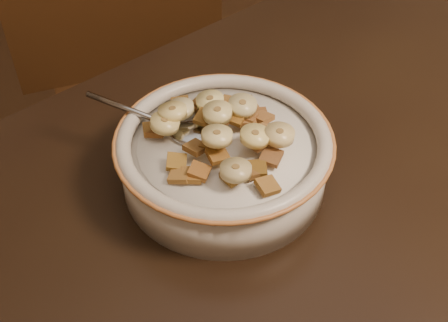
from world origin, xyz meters
TOP-DOWN VIEW (x-y plane):
  - chair at (-0.03, 0.58)m, footprint 0.57×0.57m
  - cereal_bowl at (-0.25, 0.17)m, footprint 0.22×0.22m
  - milk at (-0.25, 0.17)m, footprint 0.19×0.19m
  - spoon at (-0.26, 0.20)m, footprint 0.06×0.07m
  - cereal_square_0 at (-0.27, 0.15)m, footprint 0.02×0.03m
  - cereal_square_1 at (-0.25, 0.20)m, footprint 0.03×0.03m
  - cereal_square_2 at (-0.18, 0.20)m, footprint 0.02×0.03m
  - cereal_square_3 at (-0.25, 0.12)m, footprint 0.03×0.03m
  - cereal_square_4 at (-0.28, 0.17)m, footprint 0.02×0.02m
  - cereal_square_5 at (-0.30, 0.15)m, footprint 0.03×0.03m
  - cereal_square_6 at (-0.30, 0.15)m, footprint 0.03×0.03m
  - cereal_square_7 at (-0.25, 0.12)m, footprint 0.02×0.02m
  - cereal_square_8 at (-0.21, 0.18)m, footprint 0.03×0.03m
  - cereal_square_9 at (-0.22, 0.18)m, footprint 0.03×0.03m
  - cereal_square_10 at (-0.29, 0.23)m, footprint 0.03×0.03m
  - cereal_square_11 at (-0.20, 0.21)m, footprint 0.03×0.03m
  - cereal_square_12 at (-0.27, 0.17)m, footprint 0.03×0.03m
  - cereal_square_13 at (-0.31, 0.16)m, footprint 0.03×0.03m
  - cereal_square_14 at (-0.23, 0.12)m, footprint 0.03×0.03m
  - cereal_square_15 at (-0.19, 0.18)m, footprint 0.03×0.03m
  - cereal_square_16 at (-0.31, 0.17)m, footprint 0.03×0.03m
  - cereal_square_17 at (-0.29, 0.23)m, footprint 0.03×0.03m
  - cereal_square_18 at (-0.23, 0.23)m, footprint 0.03×0.03m
  - cereal_square_19 at (-0.21, 0.21)m, footprint 0.03×0.03m
  - cereal_square_20 at (-0.21, 0.14)m, footprint 0.03×0.03m
  - cereal_square_21 at (-0.26, 0.09)m, footprint 0.02×0.02m
  - cereal_square_22 at (-0.21, 0.17)m, footprint 0.03×0.03m
  - cereal_square_23 at (-0.25, 0.25)m, footprint 0.03×0.03m
  - cereal_square_24 at (-0.24, 0.19)m, footprint 0.03×0.03m
  - cereal_square_25 at (-0.22, 0.15)m, footprint 0.03×0.03m
  - cereal_square_26 at (-0.23, 0.14)m, footprint 0.02×0.02m
  - cereal_square_27 at (-0.23, 0.23)m, footprint 0.02×0.02m
  - cereal_square_28 at (-0.27, 0.12)m, footprint 0.02×0.02m
  - cereal_square_29 at (-0.19, 0.17)m, footprint 0.02×0.02m
  - banana_slice_0 at (-0.24, 0.19)m, footprint 0.04×0.04m
  - banana_slice_1 at (-0.28, 0.12)m, footprint 0.03×0.03m
  - banana_slice_2 at (-0.21, 0.13)m, footprint 0.04×0.04m
  - banana_slice_3 at (-0.26, 0.23)m, footprint 0.04×0.04m
  - banana_slice_4 at (-0.21, 0.18)m, footprint 0.04×0.04m
  - banana_slice_5 at (-0.27, 0.16)m, footprint 0.04×0.04m
  - banana_slice_6 at (-0.23, 0.22)m, footprint 0.04×0.04m
  - banana_slice_7 at (-0.29, 0.22)m, footprint 0.03×0.04m
  - banana_slice_8 at (-0.27, 0.23)m, footprint 0.04×0.04m
  - banana_slice_9 at (-0.23, 0.14)m, footprint 0.04×0.04m

SIDE VIEW (x-z plane):
  - chair at x=-0.03m, z-range 0.00..1.02m
  - cereal_bowl at x=-0.25m, z-range 0.75..0.80m
  - milk at x=-0.25m, z-range 0.80..0.81m
  - spoon at x=-0.26m, z-range 0.80..0.82m
  - cereal_square_2 at x=-0.18m, z-range 0.80..0.81m
  - cereal_square_27 at x=-0.23m, z-range 0.81..0.81m
  - cereal_square_6 at x=-0.30m, z-range 0.81..0.81m
  - cereal_square_13 at x=-0.31m, z-range 0.81..0.82m
  - cereal_square_21 at x=-0.26m, z-range 0.81..0.82m
  - cereal_square_10 at x=-0.29m, z-range 0.81..0.82m
  - cereal_square_17 at x=-0.29m, z-range 0.81..0.82m
  - cereal_square_7 at x=-0.25m, z-range 0.81..0.82m
  - cereal_square_23 at x=-0.25m, z-range 0.81..0.82m
  - cereal_square_16 at x=-0.31m, z-range 0.81..0.82m
  - cereal_square_15 at x=-0.19m, z-range 0.81..0.82m
  - cereal_square_28 at x=-0.27m, z-range 0.81..0.82m
  - cereal_square_18 at x=-0.23m, z-range 0.81..0.82m
  - cereal_square_3 at x=-0.25m, z-range 0.81..0.82m
  - cereal_square_11 at x=-0.20m, z-range 0.81..0.82m
  - cereal_square_19 at x=-0.21m, z-range 0.81..0.82m
  - cereal_square_5 at x=-0.30m, z-range 0.81..0.82m
  - cereal_square_14 at x=-0.23m, z-range 0.81..0.82m
  - cereal_square_29 at x=-0.19m, z-range 0.81..0.82m
  - cereal_square_20 at x=-0.21m, z-range 0.81..0.82m
  - cereal_square_26 at x=-0.23m, z-range 0.81..0.82m
  - cereal_square_22 at x=-0.21m, z-range 0.82..0.82m
  - cereal_square_4 at x=-0.28m, z-range 0.81..0.83m
  - cereal_square_8 at x=-0.21m, z-range 0.81..0.83m
  - cereal_square_0 at x=-0.27m, z-range 0.82..0.83m
  - cereal_square_25 at x=-0.22m, z-range 0.82..0.83m
  - banana_slice_3 at x=-0.26m, z-range 0.82..0.83m
  - cereal_square_1 at x=-0.25m, z-range 0.82..0.83m
  - cereal_square_12 at x=-0.27m, z-range 0.82..0.83m
  - banana_slice_7 at x=-0.29m, z-range 0.82..0.83m
  - banana_slice_1 at x=-0.28m, z-range 0.82..0.83m
  - banana_slice_6 at x=-0.23m, z-range 0.82..0.83m
  - cereal_square_9 at x=-0.22m, z-range 0.82..0.83m
  - cereal_square_24 at x=-0.24m, z-range 0.82..0.83m
  - banana_slice_8 at x=-0.27m, z-range 0.82..0.84m
  - banana_slice_2 at x=-0.21m, z-range 0.82..0.83m
  - banana_slice_9 at x=-0.23m, z-range 0.82..0.84m
  - banana_slice_4 at x=-0.21m, z-range 0.82..0.84m
  - banana_slice_0 at x=-0.24m, z-range 0.83..0.84m
  - banana_slice_5 at x=-0.27m, z-range 0.83..0.85m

